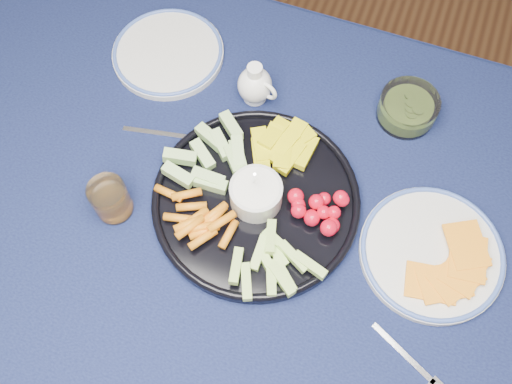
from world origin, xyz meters
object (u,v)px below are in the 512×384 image
(creamer_pitcher, at_px, (255,85))
(pickle_bowl, at_px, (407,109))
(side_plate_extra, at_px, (168,53))
(cheese_plate, at_px, (432,252))
(crudite_platter, at_px, (255,198))
(juice_tumbler, at_px, (111,200))
(dining_table, at_px, (241,256))

(creamer_pitcher, distance_m, pickle_bowl, 0.29)
(pickle_bowl, height_order, side_plate_extra, pickle_bowl)
(cheese_plate, bearing_deg, side_plate_extra, 158.46)
(crudite_platter, distance_m, pickle_bowl, 0.34)
(creamer_pitcher, height_order, pickle_bowl, creamer_pitcher)
(juice_tumbler, bearing_deg, side_plate_extra, 98.40)
(crudite_platter, xyz_separation_m, side_plate_extra, (-0.28, 0.25, -0.01))
(creamer_pitcher, xyz_separation_m, pickle_bowl, (0.28, 0.06, -0.02))
(dining_table, height_order, juice_tumbler, juice_tumbler)
(creamer_pitcher, relative_size, juice_tumbler, 1.19)
(dining_table, bearing_deg, cheese_plate, 15.41)
(pickle_bowl, height_order, cheese_plate, pickle_bowl)
(dining_table, bearing_deg, juice_tumbler, -174.45)
(crudite_platter, height_order, side_plate_extra, crudite_platter)
(dining_table, xyz_separation_m, pickle_bowl, (0.21, 0.34, 0.11))
(dining_table, xyz_separation_m, juice_tumbler, (-0.23, -0.02, 0.12))
(creamer_pitcher, bearing_deg, dining_table, -74.96)
(juice_tumbler, xyz_separation_m, side_plate_extra, (-0.05, 0.34, -0.02))
(crudite_platter, bearing_deg, dining_table, -90.89)
(dining_table, xyz_separation_m, cheese_plate, (0.31, 0.09, 0.10))
(dining_table, relative_size, crudite_platter, 4.57)
(pickle_bowl, distance_m, side_plate_extra, 0.48)
(cheese_plate, distance_m, side_plate_extra, 0.63)
(dining_table, relative_size, side_plate_extra, 7.47)
(pickle_bowl, bearing_deg, side_plate_extra, -177.02)
(dining_table, height_order, pickle_bowl, pickle_bowl)
(dining_table, xyz_separation_m, side_plate_extra, (-0.28, 0.32, 0.10))
(creamer_pitcher, relative_size, cheese_plate, 0.38)
(creamer_pitcher, height_order, side_plate_extra, creamer_pitcher)
(cheese_plate, bearing_deg, dining_table, -164.59)
(juice_tumbler, relative_size, side_plate_extra, 0.34)
(cheese_plate, xyz_separation_m, juice_tumbler, (-0.54, -0.11, 0.02))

